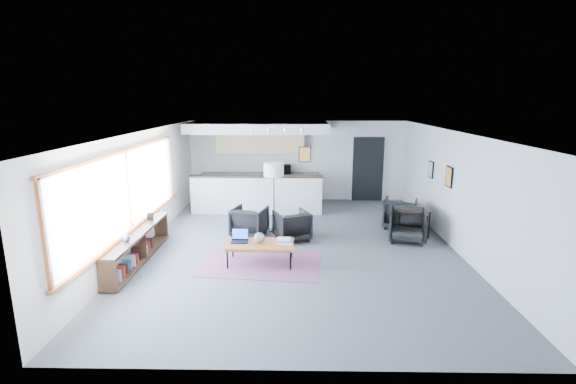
{
  "coord_description": "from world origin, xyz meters",
  "views": [
    {
      "loc": [
        -0.07,
        -9.08,
        3.32
      ],
      "look_at": [
        -0.24,
        0.4,
        1.18
      ],
      "focal_mm": 26.0,
      "sensor_mm": 36.0,
      "label": 1
    }
  ],
  "objects_px": {
    "armchair_left": "(249,220)",
    "microwave": "(283,168)",
    "floor_lamp": "(274,172)",
    "armchair_right": "(292,224)",
    "dining_chair_far": "(400,214)",
    "dining_table": "(411,210)",
    "ceramic_pot": "(259,238)",
    "coffee_table": "(260,245)",
    "laptop": "(240,238)",
    "dining_chair_near": "(407,226)",
    "book_stack": "(284,241)"
  },
  "relations": [
    {
      "from": "armchair_left",
      "to": "microwave",
      "type": "bearing_deg",
      "value": -86.49
    },
    {
      "from": "armchair_left",
      "to": "floor_lamp",
      "type": "height_order",
      "value": "floor_lamp"
    },
    {
      "from": "armchair_right",
      "to": "dining_chair_far",
      "type": "bearing_deg",
      "value": 177.83
    },
    {
      "from": "dining_table",
      "to": "floor_lamp",
      "type": "bearing_deg",
      "value": 176.98
    },
    {
      "from": "ceramic_pot",
      "to": "dining_table",
      "type": "relative_size",
      "value": 0.27
    },
    {
      "from": "armchair_left",
      "to": "microwave",
      "type": "height_order",
      "value": "microwave"
    },
    {
      "from": "dining_table",
      "to": "coffee_table",
      "type": "bearing_deg",
      "value": -150.82
    },
    {
      "from": "armchair_right",
      "to": "coffee_table",
      "type": "bearing_deg",
      "value": 45.18
    },
    {
      "from": "microwave",
      "to": "laptop",
      "type": "bearing_deg",
      "value": -99.61
    },
    {
      "from": "dining_chair_far",
      "to": "ceramic_pot",
      "type": "bearing_deg",
      "value": 54.43
    },
    {
      "from": "armchair_right",
      "to": "dining_chair_far",
      "type": "xyz_separation_m",
      "value": [
        2.81,
        1.02,
        -0.03
      ]
    },
    {
      "from": "laptop",
      "to": "dining_table",
      "type": "distance_m",
      "value": 4.41
    },
    {
      "from": "coffee_table",
      "to": "floor_lamp",
      "type": "height_order",
      "value": "floor_lamp"
    },
    {
      "from": "armchair_left",
      "to": "dining_chair_near",
      "type": "distance_m",
      "value": 3.78
    },
    {
      "from": "coffee_table",
      "to": "armchair_left",
      "type": "relative_size",
      "value": 1.72
    },
    {
      "from": "coffee_table",
      "to": "armchair_right",
      "type": "relative_size",
      "value": 1.78
    },
    {
      "from": "armchair_left",
      "to": "dining_chair_far",
      "type": "bearing_deg",
      "value": -153.83
    },
    {
      "from": "armchair_right",
      "to": "dining_chair_near",
      "type": "bearing_deg",
      "value": 156.78
    },
    {
      "from": "dining_table",
      "to": "dining_chair_near",
      "type": "xyz_separation_m",
      "value": [
        -0.21,
        -0.54,
        -0.25
      ]
    },
    {
      "from": "armchair_left",
      "to": "microwave",
      "type": "relative_size",
      "value": 1.53
    },
    {
      "from": "laptop",
      "to": "dining_chair_near",
      "type": "distance_m",
      "value": 4.01
    },
    {
      "from": "book_stack",
      "to": "armchair_left",
      "type": "distance_m",
      "value": 1.96
    },
    {
      "from": "ceramic_pot",
      "to": "armchair_left",
      "type": "height_order",
      "value": "armchair_left"
    },
    {
      "from": "armchair_left",
      "to": "dining_table",
      "type": "distance_m",
      "value": 3.99
    },
    {
      "from": "coffee_table",
      "to": "armchair_left",
      "type": "distance_m",
      "value": 1.8
    },
    {
      "from": "floor_lamp",
      "to": "dining_chair_near",
      "type": "relative_size",
      "value": 2.38
    },
    {
      "from": "armchair_right",
      "to": "floor_lamp",
      "type": "relative_size",
      "value": 0.44
    },
    {
      "from": "coffee_table",
      "to": "ceramic_pot",
      "type": "distance_m",
      "value": 0.15
    },
    {
      "from": "dining_table",
      "to": "dining_chair_near",
      "type": "height_order",
      "value": "dining_chair_near"
    },
    {
      "from": "coffee_table",
      "to": "dining_chair_near",
      "type": "height_order",
      "value": "dining_chair_near"
    },
    {
      "from": "ceramic_pot",
      "to": "book_stack",
      "type": "relative_size",
      "value": 0.65
    },
    {
      "from": "floor_lamp",
      "to": "dining_chair_near",
      "type": "bearing_deg",
      "value": -12.8
    },
    {
      "from": "dining_chair_far",
      "to": "coffee_table",
      "type": "bearing_deg",
      "value": 54.54
    },
    {
      "from": "armchair_left",
      "to": "dining_chair_far",
      "type": "distance_m",
      "value": 3.93
    },
    {
      "from": "dining_table",
      "to": "microwave",
      "type": "relative_size",
      "value": 1.58
    },
    {
      "from": "coffee_table",
      "to": "dining_table",
      "type": "distance_m",
      "value": 4.08
    },
    {
      "from": "coffee_table",
      "to": "ceramic_pot",
      "type": "xyz_separation_m",
      "value": [
        -0.02,
        -0.0,
        0.14
      ]
    },
    {
      "from": "dining_chair_near",
      "to": "coffee_table",
      "type": "bearing_deg",
      "value": -143.92
    },
    {
      "from": "armchair_left",
      "to": "ceramic_pot",
      "type": "bearing_deg",
      "value": 117.64
    },
    {
      "from": "coffee_table",
      "to": "dining_table",
      "type": "height_order",
      "value": "dining_table"
    },
    {
      "from": "book_stack",
      "to": "armchair_left",
      "type": "xyz_separation_m",
      "value": [
        -0.9,
        1.74,
        -0.09
      ]
    },
    {
      "from": "ceramic_pot",
      "to": "armchair_right",
      "type": "relative_size",
      "value": 0.29
    },
    {
      "from": "dining_chair_near",
      "to": "dining_chair_far",
      "type": "relative_size",
      "value": 1.02
    },
    {
      "from": "ceramic_pot",
      "to": "dining_table",
      "type": "xyz_separation_m",
      "value": [
        3.58,
        1.99,
        0.07
      ]
    },
    {
      "from": "armchair_right",
      "to": "dining_chair_near",
      "type": "distance_m",
      "value": 2.72
    },
    {
      "from": "armchair_left",
      "to": "dining_table",
      "type": "xyz_separation_m",
      "value": [
        3.97,
        0.23,
        0.22
      ]
    },
    {
      "from": "dining_chair_near",
      "to": "dining_chair_far",
      "type": "bearing_deg",
      "value": 98.0
    },
    {
      "from": "laptop",
      "to": "book_stack",
      "type": "height_order",
      "value": "laptop"
    },
    {
      "from": "dining_chair_near",
      "to": "laptop",
      "type": "bearing_deg",
      "value": -147.87
    },
    {
      "from": "coffee_table",
      "to": "dining_table",
      "type": "bearing_deg",
      "value": 30.44
    }
  ]
}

